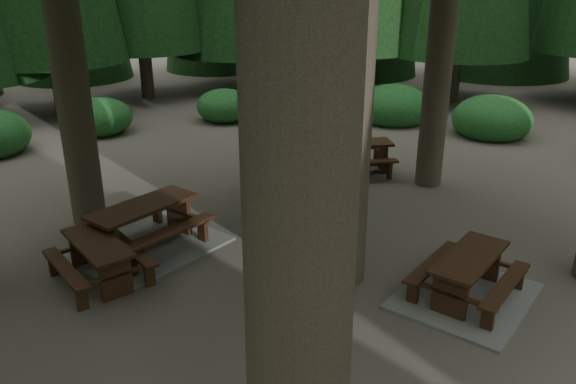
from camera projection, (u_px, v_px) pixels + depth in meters
ground at (310, 297)px, 8.62m from camera, size 80.00×80.00×0.00m
picnic_table_a at (467, 284)px, 8.53m from camera, size 2.50×2.22×0.73m
picnic_table_b at (99, 255)px, 8.94m from camera, size 1.33×1.64×0.70m
picnic_table_c at (145, 233)px, 10.08m from camera, size 2.87×2.53×0.85m
picnic_table_d at (355, 152)px, 13.90m from camera, size 2.29×2.17×0.78m
shrub_ring at (312, 244)px, 9.43m from camera, size 23.86×24.64×1.49m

